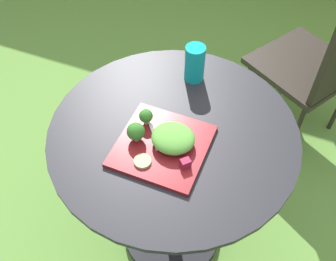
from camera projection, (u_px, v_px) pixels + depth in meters
ground_plane at (172, 233)px, 1.83m from camera, size 12.00×12.00×0.00m
patio_table at (173, 181)px, 1.49m from camera, size 0.81×0.81×0.76m
patio_chair at (324, 61)px, 1.82m from camera, size 0.60×0.60×0.90m
salad_plate at (162, 146)px, 1.20m from camera, size 0.27×0.27×0.01m
drinking_glass at (195, 65)px, 1.36m from camera, size 0.07×0.07×0.14m
fork at (154, 135)px, 1.22m from camera, size 0.11×0.13×0.00m
lettuce_mound at (173, 138)px, 1.18m from camera, size 0.13×0.12×0.05m
broccoli_floret_0 at (136, 132)px, 1.18m from camera, size 0.06×0.06×0.06m
broccoli_floret_1 at (146, 116)px, 1.23m from camera, size 0.04×0.04×0.06m
cucumber_slice_0 at (143, 161)px, 1.15m from camera, size 0.05×0.05×0.01m
beet_chunk_0 at (185, 163)px, 1.13m from camera, size 0.04×0.04×0.03m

